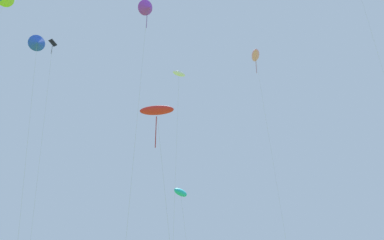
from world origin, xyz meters
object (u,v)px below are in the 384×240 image
(kite_blue_delta, at_px, (38,43))
(kite_red_parafoil, at_px, (158,111))
(kite_black_diamond, at_px, (53,55))
(kite_white_parafoil, at_px, (180,74))
(kite_pink_parafoil, at_px, (256,55))
(kite_cyan_parafoil, at_px, (182,192))
(kite_purple_delta, at_px, (148,8))

(kite_blue_delta, distance_m, kite_red_parafoil, 17.75)
(kite_black_diamond, bearing_deg, kite_red_parafoil, -28.33)
(kite_white_parafoil, distance_m, kite_pink_parafoil, 13.51)
(kite_pink_parafoil, bearing_deg, kite_blue_delta, -151.88)
(kite_red_parafoil, xyz_separation_m, kite_black_diamond, (-14.53, 7.83, 10.91))
(kite_white_parafoil, bearing_deg, kite_cyan_parafoil, 85.14)
(kite_cyan_parafoil, bearing_deg, kite_purple_delta, -103.08)
(kite_white_parafoil, relative_size, kite_cyan_parafoil, 2.51)
(kite_white_parafoil, xyz_separation_m, kite_cyan_parafoil, (0.31, 3.69, -16.76))
(kite_white_parafoil, bearing_deg, kite_black_diamond, -155.17)
(kite_cyan_parafoil, distance_m, kite_black_diamond, 25.18)
(kite_blue_delta, xyz_separation_m, kite_pink_parafoil, (28.05, 14.99, 7.33))
(kite_pink_parafoil, bearing_deg, kite_red_parafoil, -126.62)
(kite_red_parafoil, distance_m, kite_black_diamond, 19.79)
(kite_red_parafoil, relative_size, kite_black_diamond, 0.54)
(kite_white_parafoil, bearing_deg, kite_pink_parafoil, 14.32)
(kite_purple_delta, bearing_deg, kite_cyan_parafoil, 76.92)
(kite_white_parafoil, height_order, kite_black_diamond, kite_black_diamond)
(kite_white_parafoil, xyz_separation_m, kite_pink_parafoil, (12.13, 3.10, 5.07))
(kite_white_parafoil, distance_m, kite_red_parafoil, 19.51)
(kite_white_parafoil, relative_size, kite_red_parafoil, 1.79)
(kite_pink_parafoil, xyz_separation_m, kite_purple_delta, (-15.51, -15.31, -2.65))
(kite_cyan_parafoil, xyz_separation_m, kite_purple_delta, (-3.69, -15.90, 19.18))
(kite_black_diamond, bearing_deg, kite_cyan_parafoil, 34.19)
(kite_white_parafoil, bearing_deg, kite_blue_delta, -143.23)
(kite_red_parafoil, bearing_deg, kite_cyan_parafoil, 84.51)
(kite_pink_parafoil, distance_m, kite_black_diamond, 30.70)
(kite_pink_parafoil, height_order, kite_purple_delta, kite_pink_parafoil)
(kite_purple_delta, bearing_deg, kite_pink_parafoil, 44.62)
(kite_blue_delta, xyz_separation_m, kite_purple_delta, (12.54, -0.32, 4.68))
(kite_red_parafoil, relative_size, kite_purple_delta, 0.50)
(kite_cyan_parafoil, distance_m, kite_purple_delta, 25.18)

